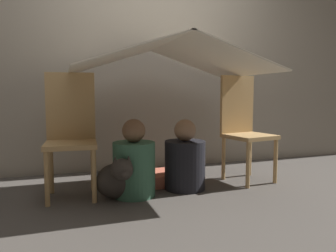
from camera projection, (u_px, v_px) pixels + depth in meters
ground_plane at (171, 191)px, 2.73m from camera, size 8.80×8.80×0.00m
wall_back at (143, 53)px, 3.50m from camera, size 7.00×0.05×2.50m
chair_left at (71, 131)px, 2.60m from camera, size 0.41×0.41×0.98m
chair_right at (244, 125)px, 3.08m from camera, size 0.46×0.46×0.98m
sheet_canopy at (168, 57)px, 2.70m from camera, size 1.59×1.12×0.27m
person_front at (134, 165)px, 2.60m from camera, size 0.34×0.34×0.62m
person_second at (185, 161)px, 2.79m from camera, size 0.35×0.35×0.60m
dog at (120, 179)px, 2.51m from camera, size 0.37×0.36×0.36m
floor_cushion at (159, 178)px, 2.98m from camera, size 0.47×0.38×0.10m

